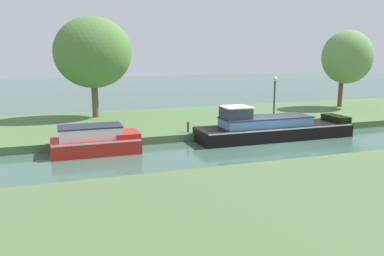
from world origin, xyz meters
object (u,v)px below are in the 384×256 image
(red_barge, at_px, (96,141))
(willow_tree_left, at_px, (93,53))
(lamp_post, at_px, (275,94))
(mooring_post_far, at_px, (188,127))
(black_narrowboat, at_px, (272,128))
(willow_tree_centre, at_px, (347,57))
(mooring_post_near, at_px, (100,131))

(red_barge, relative_size, willow_tree_left, 0.62)
(lamp_post, bearing_deg, willow_tree_left, 148.72)
(lamp_post, height_order, mooring_post_far, lamp_post)
(willow_tree_left, bearing_deg, black_narrowboat, -42.92)
(willow_tree_left, xyz_separation_m, lamp_post, (10.02, -6.09, -2.47))
(black_narrowboat, xyz_separation_m, willow_tree_centre, (10.36, 6.61, 3.72))
(mooring_post_near, height_order, mooring_post_far, mooring_post_near)
(red_barge, distance_m, mooring_post_near, 1.45)
(willow_tree_centre, bearing_deg, mooring_post_near, -165.06)
(lamp_post, height_order, mooring_post_near, lamp_post)
(red_barge, distance_m, willow_tree_centre, 21.28)
(red_barge, xyz_separation_m, mooring_post_far, (5.10, 1.40, 0.09))
(black_narrowboat, xyz_separation_m, willow_tree_left, (-8.72, 8.11, 4.08))
(black_narrowboat, height_order, mooring_post_far, black_narrowboat)
(black_narrowboat, relative_size, willow_tree_centre, 1.49)
(black_narrowboat, height_order, lamp_post, lamp_post)
(red_barge, distance_m, willow_tree_left, 9.12)
(willow_tree_centre, distance_m, lamp_post, 10.37)
(red_barge, distance_m, lamp_post, 11.13)
(lamp_post, bearing_deg, mooring_post_far, -173.76)
(willow_tree_left, relative_size, willow_tree_centre, 1.11)
(willow_tree_left, relative_size, mooring_post_far, 11.90)
(willow_tree_centre, bearing_deg, lamp_post, -153.17)
(willow_tree_centre, bearing_deg, willow_tree_left, 175.49)
(red_barge, bearing_deg, mooring_post_far, 15.35)
(red_barge, height_order, black_narrowboat, black_narrowboat)
(black_narrowboat, distance_m, mooring_post_far, 4.64)
(red_barge, xyz_separation_m, lamp_post, (10.82, 2.02, 1.63))
(black_narrowboat, bearing_deg, red_barge, -180.00)
(lamp_post, xyz_separation_m, mooring_post_near, (-10.47, -0.63, -1.45))
(mooring_post_near, xyz_separation_m, mooring_post_far, (4.74, 0.00, -0.09))
(willow_tree_left, bearing_deg, willow_tree_centre, -4.51)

